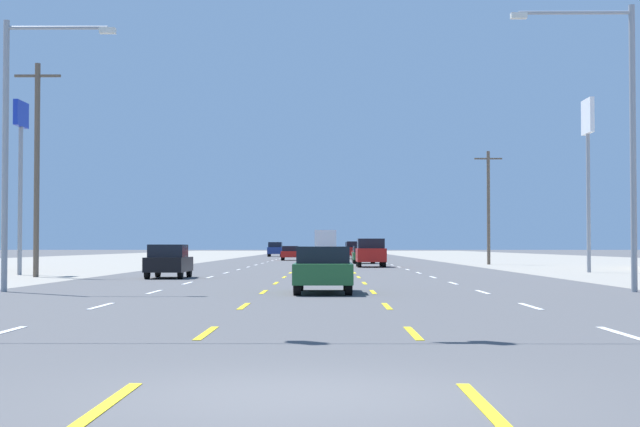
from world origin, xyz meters
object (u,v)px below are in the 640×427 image
at_px(sedan_center_turn_nearest, 323,269).
at_px(hatchback_far_left_near, 169,261).
at_px(pole_sign_left_row_1, 21,147).
at_px(suv_inner_right_mid, 371,252).
at_px(suv_inner_right_distant_b, 352,249).
at_px(pole_sign_right_row_1, 588,141).
at_px(streetlight_right_row_0, 620,125).
at_px(suv_inner_right_distant_a, 355,250).
at_px(sedan_inner_right_midfar, 364,254).
at_px(sedan_inner_right_farther, 361,253).
at_px(suv_far_left_distant_c, 275,249).
at_px(box_truck_center_turn_farthest, 326,243).
at_px(streetlight_left_row_0, 17,134).
at_px(sedan_inner_left_far, 290,253).

height_order(sedan_center_turn_nearest, hatchback_far_left_near, hatchback_far_left_near).
bearing_deg(pole_sign_left_row_1, hatchback_far_left_near, -29.67).
bearing_deg(suv_inner_right_mid, suv_inner_right_distant_b, 89.75).
bearing_deg(pole_sign_right_row_1, streetlight_right_row_0, -102.24).
bearing_deg(suv_inner_right_distant_a, sedan_inner_right_midfar, -90.11).
relative_size(sedan_inner_right_farther, suv_far_left_distant_c, 0.92).
xyz_separation_m(box_truck_center_turn_farthest, suv_far_left_distant_c, (-6.91, 22.61, -0.81)).
height_order(suv_far_left_distant_c, streetlight_left_row_0, streetlight_left_row_0).
height_order(suv_inner_right_mid, streetlight_right_row_0, streetlight_right_row_0).
height_order(pole_sign_right_row_1, streetlight_left_row_0, pole_sign_right_row_1).
xyz_separation_m(suv_inner_right_distant_b, pole_sign_right_row_1, (11.26, -79.54, 6.30)).
distance_m(suv_inner_right_mid, streetlight_left_row_0, 40.03).
relative_size(sedan_center_turn_nearest, suv_far_left_distant_c, 0.92).
height_order(sedan_inner_left_far, suv_inner_right_distant_a, suv_inner_right_distant_a).
distance_m(hatchback_far_left_near, streetlight_right_row_0, 21.99).
distance_m(pole_sign_right_row_1, streetlight_right_row_0, 24.13).
relative_size(sedan_inner_right_midfar, pole_sign_right_row_1, 0.46).
xyz_separation_m(streetlight_left_row_0, streetlight_right_row_0, (19.51, 0.00, 0.28)).
bearing_deg(sedan_inner_right_midfar, sedan_inner_right_farther, 88.83).
relative_size(suv_inner_right_distant_a, pole_sign_right_row_1, 0.51).
relative_size(suv_inner_right_mid, suv_inner_right_distant_a, 1.00).
height_order(sedan_inner_right_midfar, suv_inner_right_distant_b, suv_inner_right_distant_b).
distance_m(suv_inner_right_distant_a, suv_far_left_distant_c, 24.56).
bearing_deg(sedan_inner_left_far, suv_inner_right_mid, -77.91).
height_order(suv_inner_right_mid, sedan_inner_right_midfar, suv_inner_right_mid).
bearing_deg(box_truck_center_turn_farthest, suv_inner_right_distant_a, 4.81).
height_order(pole_sign_left_row_1, streetlight_right_row_0, streetlight_right_row_0).
relative_size(hatchback_far_left_near, sedan_inner_right_midfar, 0.87).
bearing_deg(sedan_inner_right_midfar, sedan_center_turn_nearest, -93.43).
distance_m(box_truck_center_turn_farthest, pole_sign_left_row_1, 65.19).
relative_size(box_truck_center_turn_farthest, suv_far_left_distant_c, 1.47).
bearing_deg(suv_inner_right_distant_a, sedan_center_turn_nearest, -92.21).
bearing_deg(sedan_inner_right_farther, sedan_inner_left_far, -174.26).
relative_size(suv_inner_right_distant_a, suv_inner_right_distant_b, 1.00).
bearing_deg(suv_inner_right_distant_a, pole_sign_right_row_1, -78.83).
distance_m(suv_inner_right_mid, suv_far_left_distant_c, 67.20).
distance_m(box_truck_center_turn_farthest, suv_inner_right_distant_a, 3.42).
xyz_separation_m(pole_sign_left_row_1, streetlight_left_row_0, (5.53, -18.24, -1.38)).
distance_m(sedan_inner_left_far, suv_far_left_distant_c, 34.78).
xyz_separation_m(suv_inner_right_mid, sedan_inner_right_midfar, (-0.01, 13.63, -0.27)).
height_order(sedan_inner_right_midfar, sedan_inner_right_farther, same).
bearing_deg(streetlight_left_row_0, hatchback_far_left_near, 78.35).
distance_m(suv_inner_right_distant_b, streetlight_left_row_0, 103.99).
xyz_separation_m(sedan_inner_right_midfar, streetlight_left_row_0, (-13.06, -51.25, 4.35)).
bearing_deg(hatchback_far_left_near, sedan_inner_left_far, 86.45).
xyz_separation_m(pole_sign_left_row_1, streetlight_right_row_0, (25.04, -18.24, -1.09)).
relative_size(hatchback_far_left_near, suv_inner_right_mid, 0.80).
distance_m(sedan_inner_right_midfar, suv_inner_right_distant_b, 51.80).
bearing_deg(pole_sign_right_row_1, suv_far_left_distant_c, 105.09).
bearing_deg(sedan_inner_right_midfar, box_truck_center_turn_farthest, 96.15).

